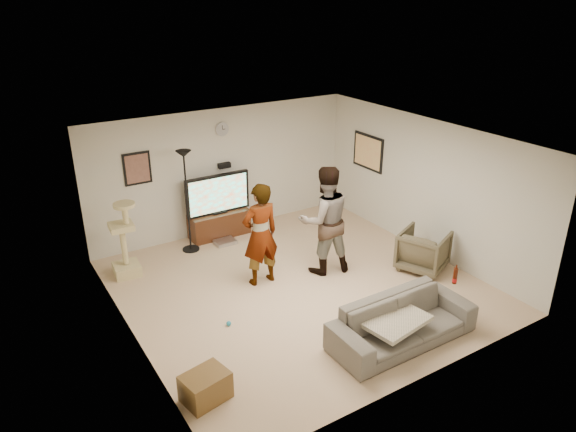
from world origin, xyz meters
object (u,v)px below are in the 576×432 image
cat_tree (123,240)px  armchair (423,251)px  side_table (206,387)px  person_left (260,235)px  tv_stand (219,224)px  floor_lamp (187,202)px  beer_bottle (455,276)px  sofa (402,322)px  person_right (325,220)px  tv (218,194)px

cat_tree → armchair: cat_tree is taller
side_table → person_left: bearing=47.0°
tv_stand → side_table: (-2.14, -4.14, -0.07)m
floor_lamp → cat_tree: (-1.31, -0.30, -0.30)m
beer_bottle → tv_stand: bearing=110.0°
floor_lamp → armchair: size_ratio=2.48×
tv_stand → armchair: (2.44, -3.16, 0.11)m
floor_lamp → cat_tree: 1.37m
beer_bottle → person_left: bearing=126.7°
person_left → side_table: size_ratio=3.26×
tv_stand → person_left: size_ratio=0.68×
sofa → side_table: size_ratio=3.94×
person_right → armchair: person_right is taller
armchair → person_left: bearing=43.3°
person_left → beer_bottle: 3.09m
cat_tree → tv_stand: bearing=16.1°
cat_tree → person_left: person_left is taller
tv → side_table: bearing=-117.4°
person_right → side_table: bearing=44.3°
person_left → tv_stand: bearing=-96.2°
tv_stand → floor_lamp: 1.08m
tv_stand → person_right: (0.93, -2.27, 0.71)m
cat_tree → beer_bottle: size_ratio=5.37×
side_table → tv: bearing=62.6°
cat_tree → side_table: size_ratio=2.48×
floor_lamp → person_left: size_ratio=1.11×
floor_lamp → sofa: bearing=-71.6°
cat_tree → tv: bearing=16.1°
person_right → side_table: 3.68m
floor_lamp → side_table: 4.17m
tv_stand → tv: bearing=0.0°
floor_lamp → armchair: floor_lamp is taller
beer_bottle → armchair: beer_bottle is taller
tv_stand → side_table: tv_stand is taller
armchair → sofa: bearing=103.8°
person_right → side_table: size_ratio=3.55×
cat_tree → person_right: (2.98, -1.68, 0.29)m
floor_lamp → person_right: bearing=-49.8°
tv → side_table: (-2.14, -4.14, -0.71)m
tv → side_table: size_ratio=2.44×
floor_lamp → armchair: (3.18, -2.87, -0.62)m
cat_tree → side_table: 3.58m
beer_bottle → armchair: (0.79, 1.36, -0.39)m
beer_bottle → sofa: bearing=180.0°
floor_lamp → tv: bearing=21.2°
armchair → side_table: armchair is taller
tv → side_table: 4.71m
sofa → beer_bottle: bearing=0.2°
tv_stand → armchair: 3.99m
beer_bottle → tv: bearing=110.0°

